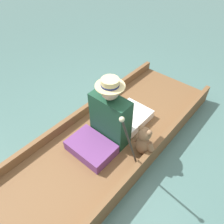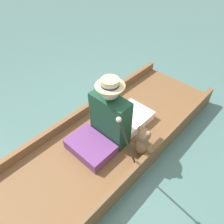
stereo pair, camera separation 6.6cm
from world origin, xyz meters
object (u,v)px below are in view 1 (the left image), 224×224
(walking_cane, at_px, (129,141))
(teddy_bear, at_px, (144,141))
(seated_person, at_px, (116,116))
(wine_glass, at_px, (105,101))

(walking_cane, bearing_deg, teddy_bear, 95.95)
(seated_person, bearing_deg, teddy_bear, -3.60)
(wine_glass, bearing_deg, seated_person, -31.33)
(teddy_bear, height_order, wine_glass, teddy_bear)
(teddy_bear, relative_size, wine_glass, 1.68)
(seated_person, xyz_separation_m, walking_cane, (0.45, -0.36, 0.24))
(seated_person, distance_m, teddy_bear, 0.43)
(seated_person, relative_size, walking_cane, 0.92)
(teddy_bear, distance_m, wine_glass, 0.85)
(teddy_bear, xyz_separation_m, walking_cane, (0.04, -0.34, 0.34))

